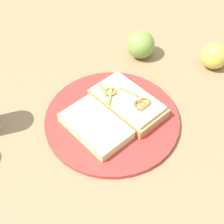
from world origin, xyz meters
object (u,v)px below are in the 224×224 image
Objects in this scene: plate at (112,119)px; bread_slice_side at (96,126)px; apple_1 at (214,56)px; sandwich at (128,102)px; apple_0 at (141,45)px.

plate is 2.03× the size of bread_slice_side.
bread_slice_side is at bearing 155.52° from apple_1.
sandwich is 0.21m from apple_0.
plate is at bearing -169.41° from apple_0.
bread_slice_side is 2.04× the size of apple_0.
plate is 1.57× the size of sandwich.
apple_0 reaches higher than sandwich.
sandwich is 1.29× the size of bread_slice_side.
apple_1 is at bearing -73.73° from apple_0.
apple_0 is at bearing 106.27° from apple_1.
apple_1 reaches higher than bread_slice_side.
apple_1 is (0.06, -0.19, -0.00)m from apple_0.
apple_1 is at bearing -25.43° from plate.
apple_1 is (0.26, -0.13, 0.01)m from sandwich.
apple_1 is at bearing 84.01° from bread_slice_side.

